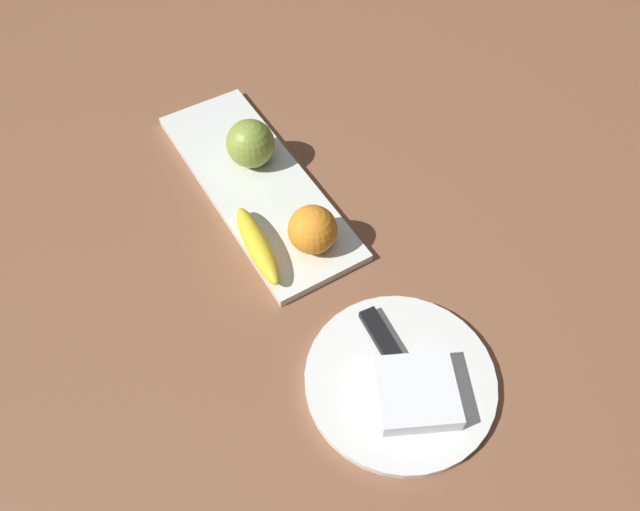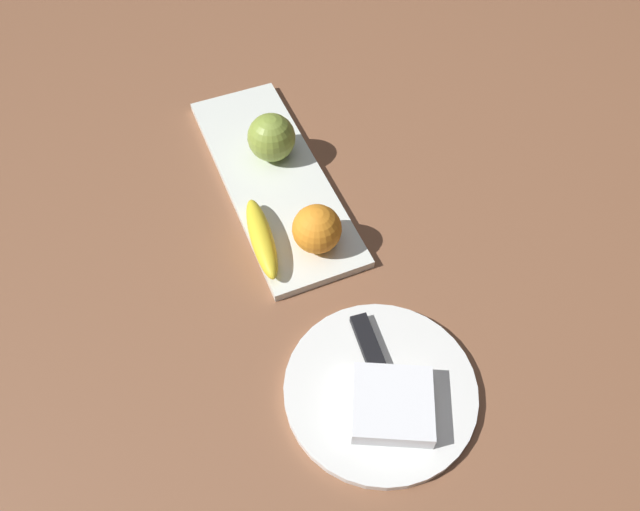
% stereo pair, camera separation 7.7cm
% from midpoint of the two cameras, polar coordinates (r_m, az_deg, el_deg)
% --- Properties ---
extents(ground_plane, '(2.40, 2.40, 0.00)m').
position_cam_midpoint_polar(ground_plane, '(1.02, -5.54, 6.37)').
color(ground_plane, brown).
extents(fruit_tray, '(0.46, 0.16, 0.01)m').
position_cam_midpoint_polar(fruit_tray, '(1.03, -8.20, 6.66)').
color(fruit_tray, white).
rests_on(fruit_tray, ground_plane).
extents(apple, '(0.08, 0.08, 0.08)m').
position_cam_midpoint_polar(apple, '(1.02, -8.80, 10.35)').
color(apple, olive).
rests_on(apple, fruit_tray).
extents(banana, '(0.16, 0.05, 0.03)m').
position_cam_midpoint_polar(banana, '(0.91, -8.36, 0.86)').
color(banana, yellow).
rests_on(banana, fruit_tray).
extents(orange_near_apple, '(0.08, 0.08, 0.08)m').
position_cam_midpoint_polar(orange_near_apple, '(0.89, -3.16, 2.33)').
color(orange_near_apple, orange).
rests_on(orange_near_apple, fruit_tray).
extents(dinner_plate, '(0.26, 0.26, 0.01)m').
position_cam_midpoint_polar(dinner_plate, '(0.82, 4.93, -11.83)').
color(dinner_plate, white).
rests_on(dinner_plate, ground_plane).
extents(folded_napkin, '(0.13, 0.13, 0.03)m').
position_cam_midpoint_polar(folded_napkin, '(0.79, 6.36, -13.01)').
color(folded_napkin, white).
rests_on(folded_napkin, dinner_plate).
extents(knife, '(0.18, 0.04, 0.01)m').
position_cam_midpoint_polar(knife, '(0.83, 3.72, -8.76)').
color(knife, silver).
rests_on(knife, dinner_plate).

